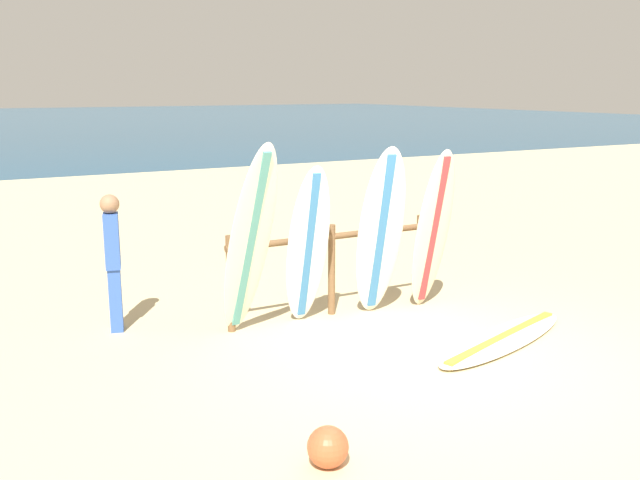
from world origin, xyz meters
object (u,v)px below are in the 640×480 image
object	(u,v)px
surfboard_rack	(332,257)
surfboard_leaning_far_left	(249,243)
surfboard_leaning_center	(433,230)
beachgoer_standing	(113,257)
surfboard_leaning_center_left	(380,233)
surfboard_leaning_left	(308,246)
beach_ball	(328,447)
surfboard_lying_on_sand	(503,339)

from	to	relation	value
surfboard_rack	surfboard_leaning_far_left	bearing A→B (deg)	-160.85
surfboard_leaning_center	beachgoer_standing	size ratio (longest dim) A/B	1.29
beachgoer_standing	surfboard_leaning_center_left	bearing A→B (deg)	-20.65
surfboard_leaning_left	beach_ball	world-z (taller)	surfboard_leaning_left
surfboard_leaning_left	beach_ball	xyz separation A→B (m)	(-1.38, -2.92, -0.82)
surfboard_leaning_center	surfboard_rack	bearing A→B (deg)	159.68
surfboard_leaning_left	beachgoer_standing	distance (m)	2.25
surfboard_leaning_center	beach_ball	world-z (taller)	surfboard_leaning_center
surfboard_rack	surfboard_leaning_center_left	distance (m)	0.70
surfboard_rack	surfboard_leaning_left	distance (m)	0.58
surfboard_leaning_far_left	surfboard_leaning_left	bearing A→B (deg)	13.22
surfboard_leaning_far_left	beachgoer_standing	distance (m)	1.68
surfboard_leaning_left	surfboard_leaning_center	world-z (taller)	surfboard_leaning_center
surfboard_leaning_far_left	surfboard_lying_on_sand	world-z (taller)	surfboard_leaning_far_left
beachgoer_standing	surfboard_rack	bearing A→B (deg)	-15.15
beachgoer_standing	beach_ball	bearing A→B (deg)	-80.18
surfboard_leaning_far_left	beachgoer_standing	xyz separation A→B (m)	(-1.22, 1.13, -0.25)
surfboard_leaning_far_left	surfboard_leaning_center_left	xyz separation A→B (m)	(1.72, 0.02, -0.06)
surfboard_rack	beach_ball	size ratio (longest dim) A/B	8.78
surfboard_leaning_left	beach_ball	bearing A→B (deg)	-115.26
surfboard_leaning_left	surfboard_leaning_center	xyz separation A→B (m)	(1.68, -0.19, 0.06)
surfboard_leaning_center	beachgoer_standing	xyz separation A→B (m)	(-3.72, 1.13, -0.15)
beachgoer_standing	beach_ball	distance (m)	3.98
beachgoer_standing	surfboard_lying_on_sand	bearing A→B (deg)	-33.71
surfboard_leaning_center_left	surfboard_leaning_center	size ratio (longest dim) A/B	1.04
surfboard_leaning_center	surfboard_lying_on_sand	distance (m)	1.68
surfboard_rack	beach_ball	xyz separation A→B (m)	(-1.85, -3.17, -0.58)
beach_ball	surfboard_leaning_far_left	bearing A→B (deg)	78.46
surfboard_leaning_far_left	surfboard_leaning_left	size ratio (longest dim) A/B	1.16
surfboard_leaning_left	surfboard_leaning_center_left	distance (m)	0.92
surfboard_rack	surfboard_leaning_far_left	distance (m)	1.42
surfboard_rack	beachgoer_standing	distance (m)	2.61
surfboard_leaning_center	beach_ball	xyz separation A→B (m)	(-3.05, -2.73, -0.88)
surfboard_leaning_left	surfboard_leaning_center	bearing A→B (deg)	-6.56
surfboard_leaning_center_left	beachgoer_standing	xyz separation A→B (m)	(-2.94, 1.11, -0.19)
surfboard_leaning_left	beachgoer_standing	size ratio (longest dim) A/B	1.21
surfboard_rack	surfboard_leaning_far_left	xyz separation A→B (m)	(-1.29, -0.45, 0.40)
surfboard_leaning_far_left	surfboard_leaning_center_left	world-z (taller)	surfboard_leaning_far_left
surfboard_leaning_far_left	surfboard_leaning_center	bearing A→B (deg)	0.01
surfboard_rack	surfboard_leaning_left	world-z (taller)	surfboard_leaning_left
surfboard_leaning_center_left	beachgoer_standing	world-z (taller)	surfboard_leaning_center_left
surfboard_leaning_center_left	beach_ball	bearing A→B (deg)	-129.66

